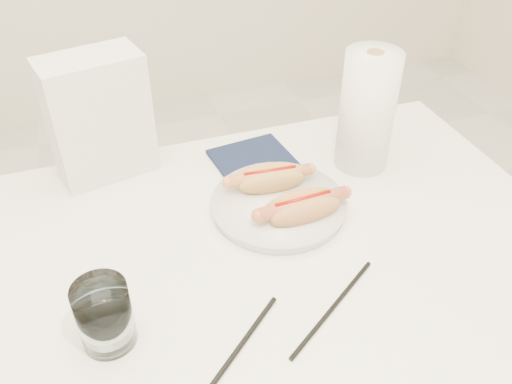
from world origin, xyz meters
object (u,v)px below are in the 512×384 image
object	(u,v)px
table	(234,296)
water_glass	(104,315)
hotdog_left	(270,178)
napkin_box	(99,117)
paper_towel_roll	(367,111)
plate	(278,206)
hotdog_right	(302,207)

from	to	relation	value
table	water_glass	size ratio (longest dim) A/B	11.50
hotdog_left	napkin_box	size ratio (longest dim) A/B	0.65
table	paper_towel_roll	bearing A→B (deg)	31.82
table	plate	xyz separation A→B (m)	(0.12, 0.12, 0.07)
table	napkin_box	world-z (taller)	napkin_box
water_glass	paper_towel_roll	xyz separation A→B (m)	(0.54, 0.28, 0.07)
plate	paper_towel_roll	size ratio (longest dim) A/B	0.99
water_glass	hotdog_left	bearing A→B (deg)	36.15
table	water_glass	xyz separation A→B (m)	(-0.20, -0.07, 0.11)
hotdog_left	paper_towel_roll	xyz separation A→B (m)	(0.21, 0.04, 0.08)
napkin_box	paper_towel_roll	bearing A→B (deg)	-29.08
hotdog_left	hotdog_right	world-z (taller)	hotdog_right
water_glass	napkin_box	size ratio (longest dim) A/B	0.43
hotdog_left	hotdog_right	bearing A→B (deg)	-72.15
hotdog_right	water_glass	bearing A→B (deg)	-161.78
napkin_box	paper_towel_roll	xyz separation A→B (m)	(0.49, -0.14, -0.00)
table	hotdog_left	bearing A→B (deg)	53.55
napkin_box	paper_towel_roll	world-z (taller)	napkin_box
hotdog_left	paper_towel_roll	world-z (taller)	paper_towel_roll
table	water_glass	distance (m)	0.24
paper_towel_roll	water_glass	bearing A→B (deg)	-152.55
table	plate	distance (m)	0.18
hotdog_left	napkin_box	xyz separation A→B (m)	(-0.28, 0.18, 0.08)
hotdog_right	water_glass	world-z (taller)	water_glass
plate	paper_towel_roll	xyz separation A→B (m)	(0.21, 0.09, 0.11)
hotdog_right	napkin_box	distance (m)	0.42
water_glass	table	bearing A→B (deg)	19.37
table	napkin_box	bearing A→B (deg)	113.89
plate	paper_towel_roll	bearing A→B (deg)	22.88
plate	hotdog_left	xyz separation A→B (m)	(0.00, 0.05, 0.03)
table	hotdog_right	world-z (taller)	hotdog_right
hotdog_left	paper_towel_roll	size ratio (longest dim) A/B	0.66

